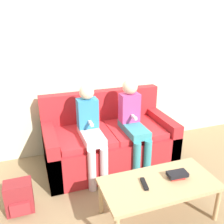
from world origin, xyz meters
TOP-DOWN VIEW (x-y plane):
  - ground_plane at (0.00, 0.00)m, footprint 10.00×10.00m
  - wall_back at (-0.00, 1.05)m, footprint 8.00×0.06m
  - couch at (0.00, 0.54)m, footprint 1.63×0.84m
  - coffee_table at (0.14, -0.54)m, footprint 1.10×0.54m
  - person_left at (-0.28, 0.34)m, footprint 0.24×0.57m
  - person_right at (0.26, 0.34)m, footprint 0.24×0.57m
  - tv_remote at (-0.01, -0.53)m, footprint 0.07×0.17m
  - book_stack at (0.34, -0.53)m, footprint 0.20×0.12m
  - backpack at (-1.13, -0.02)m, footprint 0.27×0.21m

SIDE VIEW (x-z plane):
  - ground_plane at x=0.00m, z-range 0.00..0.00m
  - backpack at x=-1.13m, z-range 0.00..0.33m
  - couch at x=0.00m, z-range -0.15..0.76m
  - coffee_table at x=0.14m, z-range 0.16..0.55m
  - tv_remote at x=-0.01m, z-range 0.40..0.42m
  - book_stack at x=0.34m, z-range 0.40..0.46m
  - person_left at x=-0.28m, z-range 0.07..1.19m
  - person_right at x=0.26m, z-range 0.08..1.22m
  - wall_back at x=0.00m, z-range 0.00..2.60m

